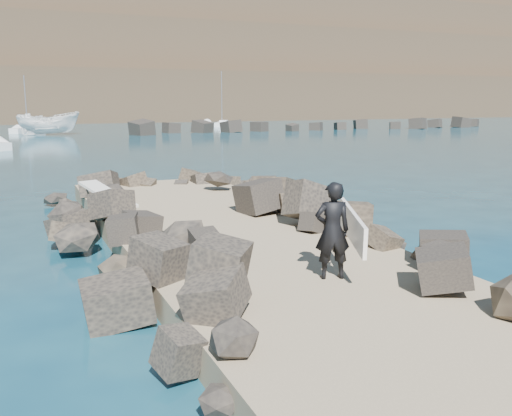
{
  "coord_description": "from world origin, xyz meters",
  "views": [
    {
      "loc": [
        -5.29,
        -13.33,
        4.04
      ],
      "look_at": [
        0.0,
        -1.0,
        1.5
      ],
      "focal_mm": 40.0,
      "sensor_mm": 36.0,
      "label": 1
    }
  ],
  "objects_px": {
    "surfer_with_board": "(335,230)",
    "sailboat_b": "(28,130)",
    "boat_imported": "(49,123)",
    "surfboard_resting": "(108,198)"
  },
  "relations": [
    {
      "from": "surfer_with_board",
      "to": "sailboat_b",
      "type": "height_order",
      "value": "sailboat_b"
    },
    {
      "from": "surfer_with_board",
      "to": "sailboat_b",
      "type": "bearing_deg",
      "value": 93.02
    },
    {
      "from": "surfboard_resting",
      "to": "sailboat_b",
      "type": "bearing_deg",
      "value": 68.67
    },
    {
      "from": "boat_imported",
      "to": "surfer_with_board",
      "type": "bearing_deg",
      "value": -171.91
    },
    {
      "from": "boat_imported",
      "to": "sailboat_b",
      "type": "height_order",
      "value": "sailboat_b"
    },
    {
      "from": "surfboard_resting",
      "to": "surfer_with_board",
      "type": "height_order",
      "value": "surfer_with_board"
    },
    {
      "from": "boat_imported",
      "to": "surfer_with_board",
      "type": "xyz_separation_m",
      "value": [
        1.46,
        -62.31,
        0.21
      ]
    },
    {
      "from": "surfer_with_board",
      "to": "boat_imported",
      "type": "bearing_deg",
      "value": 91.34
    },
    {
      "from": "sailboat_b",
      "to": "surfer_with_board",
      "type": "bearing_deg",
      "value": -86.98
    },
    {
      "from": "surfboard_resting",
      "to": "sailboat_b",
      "type": "distance_m",
      "value": 60.15
    }
  ]
}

